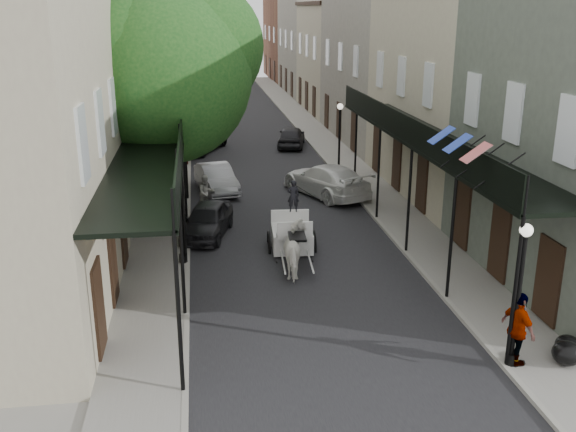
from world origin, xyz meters
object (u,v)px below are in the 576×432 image
object	(u,v)px
tree_far	(180,57)
car_left_near	(207,220)
tree_near	(174,66)
horse	(297,250)
pedestrian_sidewalk_right	(518,329)
car_right_near	(326,180)
pedestrian_sidewalk_left	(184,148)
lamppost_right_far	(339,137)
carriage	(291,218)
car_left_mid	(216,179)
car_right_far	(291,136)
lamppost_right_near	(519,294)
pedestrian_walking	(206,193)
lamppost_left	(181,210)
car_left_far	(195,139)

from	to	relation	value
tree_far	car_left_near	bearing A→B (deg)	-85.99
tree_near	tree_far	world-z (taller)	tree_near
tree_far	car_left_near	xyz separation A→B (m)	(1.06, -15.18, -5.18)
horse	pedestrian_sidewalk_right	bearing A→B (deg)	127.11
car_left_near	car_right_near	size ratio (longest dim) A/B	0.73
pedestrian_sidewalk_left	car_right_near	xyz separation A→B (m)	(6.80, -7.01, -0.27)
lamppost_right_far	carriage	world-z (taller)	lamppost_right_far
tree_near	horse	bearing A→B (deg)	-54.05
pedestrian_sidewalk_right	car_left_mid	xyz separation A→B (m)	(-6.80, 17.36, -0.41)
carriage	car_right_near	world-z (taller)	carriage
tree_near	car_right_far	bearing A→B (deg)	66.03
lamppost_right_far	horse	world-z (taller)	lamppost_right_far
pedestrian_sidewalk_left	tree_far	bearing A→B (deg)	-106.55
lamppost_right_near	car_left_near	xyz separation A→B (m)	(-7.28, 11.00, -1.39)
horse	pedestrian_sidewalk_left	size ratio (longest dim) A/B	1.11
lamppost_right_far	pedestrian_walking	size ratio (longest dim) A/B	2.31
pedestrian_walking	car_left_mid	world-z (taller)	pedestrian_walking
tree_near	car_right_near	distance (m)	9.67
lamppost_left	carriage	distance (m)	4.36
car_left_near	pedestrian_sidewalk_left	bearing A→B (deg)	109.37
lamppost_left	car_left_mid	size ratio (longest dim) A/B	0.91
pedestrian_sidewalk_right	car_left_near	distance (m)	13.25
lamppost_right_far	car_right_near	distance (m)	4.46
carriage	pedestrian_walking	xyz separation A→B (m)	(-3.07, 5.05, -0.31)
lamppost_right_far	car_left_mid	bearing A→B (deg)	-158.53
car_right_near	car_left_near	bearing A→B (deg)	17.06
lamppost_right_near	pedestrian_sidewalk_right	world-z (taller)	lamppost_right_near
tree_near	lamppost_right_near	size ratio (longest dim) A/B	2.60
pedestrian_sidewalk_left	lamppost_right_far	bearing A→B (deg)	142.70
carriage	car_left_near	bearing A→B (deg)	156.27
pedestrian_walking	car_right_near	world-z (taller)	pedestrian_walking
lamppost_left	car_left_far	bearing A→B (deg)	88.49
pedestrian_sidewalk_right	car_right_far	world-z (taller)	pedestrian_sidewalk_right
lamppost_right_far	car_right_far	world-z (taller)	lamppost_right_far
carriage	car_right_far	size ratio (longest dim) A/B	0.71
car_left_far	pedestrian_sidewalk_right	bearing A→B (deg)	-50.74
pedestrian_sidewalk_right	car_left_near	bearing A→B (deg)	20.41
tree_far	horse	size ratio (longest dim) A/B	4.25
tree_near	car_left_far	xyz separation A→B (m)	(0.60, 14.74, -5.72)
lamppost_right_far	car_left_near	world-z (taller)	lamppost_right_far
car_right_far	pedestrian_walking	bearing A→B (deg)	78.58
tree_far	lamppost_right_near	bearing A→B (deg)	-72.32
pedestrian_walking	pedestrian_sidewalk_left	distance (m)	8.64
car_left_far	carriage	bearing A→B (deg)	-55.54
lamppost_right_near	car_left_far	bearing A→B (deg)	105.97
tree_far	pedestrian_sidewalk_right	size ratio (longest dim) A/B	4.48
pedestrian_sidewalk_right	car_left_near	world-z (taller)	pedestrian_sidewalk_right
car_left_far	horse	bearing A→B (deg)	-57.47
pedestrian_sidewalk_right	car_right_far	bearing A→B (deg)	-10.12
carriage	pedestrian_sidewalk_right	size ratio (longest dim) A/B	1.49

